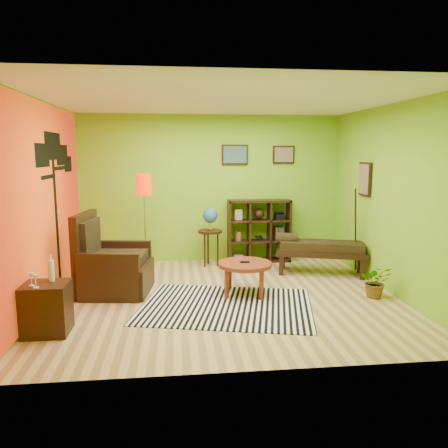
{
  "coord_description": "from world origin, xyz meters",
  "views": [
    {
      "loc": [
        -0.69,
        -6.12,
        2.08
      ],
      "look_at": [
        0.01,
        0.17,
        1.05
      ],
      "focal_mm": 35.0,
      "sensor_mm": 36.0,
      "label": 1
    }
  ],
  "objects": [
    {
      "name": "bench",
      "position": [
        1.76,
        1.03,
        0.45
      ],
      "size": [
        1.61,
        0.97,
        0.7
      ],
      "color": "black",
      "rests_on": "ground"
    },
    {
      "name": "cube_shelf",
      "position": [
        0.91,
        2.03,
        0.6
      ],
      "size": [
        1.2,
        0.35,
        1.2
      ],
      "color": "black",
      "rests_on": "ground"
    },
    {
      "name": "zebra_rug",
      "position": [
        -0.02,
        -0.43,
        0.01
      ],
      "size": [
        2.65,
        2.21,
        0.01
      ],
      "primitive_type": "cube",
      "rotation": [
        0.0,
        0.0,
        -0.23
      ],
      "color": "white",
      "rests_on": "ground"
    },
    {
      "name": "coffee_table",
      "position": [
        0.31,
        0.07,
        0.42
      ],
      "size": [
        0.79,
        0.79,
        0.51
      ],
      "color": "maroon",
      "rests_on": "ground"
    },
    {
      "name": "ground",
      "position": [
        0.0,
        0.0,
        0.0
      ],
      "size": [
        5.0,
        5.0,
        0.0
      ],
      "primitive_type": "plane",
      "color": "tan",
      "rests_on": "ground"
    },
    {
      "name": "floor_lamp",
      "position": [
        -1.21,
        1.24,
        1.41
      ],
      "size": [
        0.26,
        0.26,
        1.74
      ],
      "color": "silver",
      "rests_on": "ground"
    },
    {
      "name": "room_shell",
      "position": [
        -0.09,
        0.01,
        1.8
      ],
      "size": [
        5.04,
        4.54,
        2.82
      ],
      "color": "#7CBF21",
      "rests_on": "ground"
    },
    {
      "name": "side_cabinet",
      "position": [
        -2.2,
        -1.09,
        0.3
      ],
      "size": [
        0.51,
        0.46,
        0.91
      ],
      "color": "black",
      "rests_on": "ground"
    },
    {
      "name": "potted_plant",
      "position": [
        2.18,
        -0.29,
        0.19
      ],
      "size": [
        0.57,
        0.59,
        0.37
      ],
      "primitive_type": "imported",
      "rotation": [
        0.0,
        0.0,
        -0.34
      ],
      "color": "#26661E",
      "rests_on": "ground"
    },
    {
      "name": "armchair",
      "position": [
        -1.68,
        0.39,
        0.37
      ],
      "size": [
        1.11,
        1.11,
        1.21
      ],
      "color": "black",
      "rests_on": "ground"
    },
    {
      "name": "globe_table",
      "position": [
        -0.06,
        1.8,
        0.82
      ],
      "size": [
        0.45,
        0.45,
        1.09
      ],
      "color": "black",
      "rests_on": "ground"
    }
  ]
}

